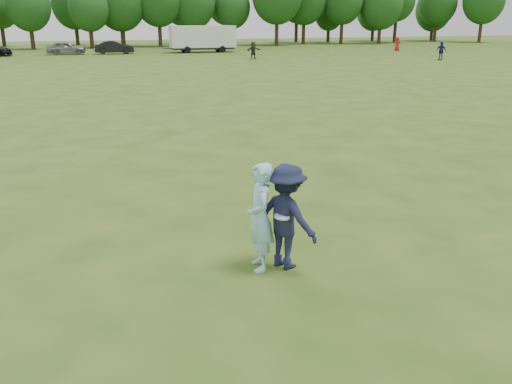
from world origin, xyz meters
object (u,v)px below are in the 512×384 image
(player_far_b, at_px, (441,51))
(player_far_c, at_px, (397,44))
(defender, at_px, (286,217))
(player_far_d, at_px, (253,50))
(cargo_trailer, at_px, (203,38))
(car_f, at_px, (114,47))
(field_cone, at_px, (329,55))
(car_e, at_px, (66,48))
(thrower, at_px, (260,217))

(player_far_b, xyz_separation_m, player_far_c, (4.09, 14.93, -0.04))
(defender, height_order, player_far_d, defender)
(defender, height_order, player_far_b, defender)
(player_far_b, distance_m, cargo_trailer, 28.55)
(defender, xyz_separation_m, car_f, (0.80, 60.34, -0.19))
(car_f, height_order, field_cone, car_f)
(cargo_trailer, bearing_deg, player_far_b, -44.04)
(player_far_c, distance_m, field_cone, 13.57)
(player_far_d, relative_size, cargo_trailer, 0.20)
(defender, height_order, car_e, defender)
(car_f, height_order, cargo_trailer, cargo_trailer)
(player_far_b, xyz_separation_m, field_cone, (-8.19, 9.20, -0.77))
(player_far_b, bearing_deg, car_e, -143.27)
(player_far_d, relative_size, car_e, 0.40)
(car_f, relative_size, cargo_trailer, 0.51)
(player_far_d, bearing_deg, player_far_b, -27.95)
(thrower, height_order, car_f, thrower)
(player_far_c, distance_m, car_f, 35.73)
(player_far_d, xyz_separation_m, cargo_trailer, (-2.58, 12.89, 0.88))
(player_far_b, relative_size, car_e, 0.42)
(thrower, xyz_separation_m, player_far_c, (36.63, 55.23, -0.09))
(player_far_b, distance_m, field_cone, 12.34)
(thrower, bearing_deg, car_f, -174.12)
(thrower, distance_m, field_cone, 55.17)
(thrower, relative_size, car_e, 0.44)
(field_cone, bearing_deg, player_far_b, -48.30)
(defender, relative_size, cargo_trailer, 0.21)
(player_far_b, height_order, player_far_c, player_far_b)
(car_e, relative_size, car_f, 0.96)
(thrower, relative_size, player_far_c, 1.10)
(player_far_c, xyz_separation_m, car_e, (-40.82, 5.43, -0.12))
(thrower, bearing_deg, player_far_c, 153.52)
(car_f, distance_m, cargo_trailer, 10.82)
(car_f, bearing_deg, player_far_d, -135.57)
(thrower, bearing_deg, defender, 89.13)
(player_far_c, xyz_separation_m, car_f, (-35.37, 5.04, -0.11))
(player_far_c, xyz_separation_m, field_cone, (-12.28, -5.73, -0.72))
(player_far_b, distance_m, car_e, 41.99)
(car_e, bearing_deg, field_cone, -113.51)
(thrower, xyz_separation_m, defender, (0.46, -0.06, -0.02))
(thrower, bearing_deg, field_cone, 160.89)
(thrower, height_order, defender, thrower)
(player_far_c, height_order, car_f, player_far_c)
(car_e, relative_size, field_cone, 14.76)
(defender, distance_m, player_far_b, 51.56)
(player_far_d, height_order, car_e, player_far_d)
(thrower, distance_m, car_e, 60.80)
(player_far_c, xyz_separation_m, player_far_d, (-22.02, -7.98, 0.02))
(player_far_c, bearing_deg, thrower, 104.88)
(player_far_c, distance_m, player_far_d, 23.42)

